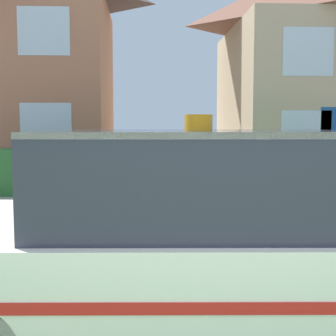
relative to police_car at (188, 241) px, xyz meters
The scene contains 5 objects.
road_strip 2.21m from the police_car, 88.03° to the left, with size 28.00×6.60×0.01m, color #424247.
garden_hedge 7.66m from the police_car, 90.24° to the left, with size 9.42×0.84×1.05m, color #2D662D.
police_car is the anchor object (origin of this frame).
house_left 13.80m from the police_car, 111.04° to the left, with size 7.03×5.97×7.79m.
house_right 14.02m from the police_car, 64.18° to the left, with size 6.93×6.49×7.24m.
Camera 1 is at (-0.41, -0.91, 1.61)m, focal length 50.00 mm.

